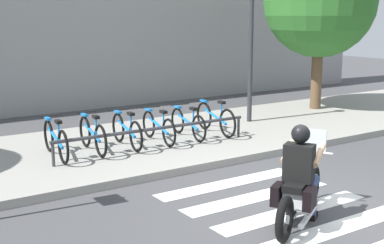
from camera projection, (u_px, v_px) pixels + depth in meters
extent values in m
plane|color=#424244|center=(307.00, 207.00, 8.11)|extent=(48.00, 48.00, 0.00)
cube|color=gray|center=(156.00, 142.00, 11.89)|extent=(24.00, 4.40, 0.15)
cube|color=white|center=(334.00, 229.00, 7.29)|extent=(2.80, 0.40, 0.01)
cube|color=white|center=(293.00, 211.00, 7.94)|extent=(2.80, 0.40, 0.01)
cube|color=white|center=(258.00, 196.00, 8.60)|extent=(2.80, 0.40, 0.01)
cube|color=white|center=(228.00, 183.00, 9.25)|extent=(2.80, 0.40, 0.01)
torus|color=black|center=(313.00, 184.00, 8.24)|extent=(0.59, 0.41, 0.62)
cylinder|color=silver|center=(313.00, 184.00, 8.24)|extent=(0.15, 0.14, 0.11)
torus|color=black|center=(285.00, 219.00, 6.84)|extent=(0.59, 0.41, 0.62)
cylinder|color=silver|center=(285.00, 219.00, 6.84)|extent=(0.15, 0.14, 0.11)
cube|color=silver|center=(300.00, 191.00, 7.51)|extent=(0.89, 0.69, 0.28)
ellipsoid|color=black|center=(305.00, 172.00, 7.66)|extent=(0.59, 0.51, 0.22)
cube|color=black|center=(297.00, 185.00, 7.29)|extent=(0.62, 0.53, 0.10)
cube|color=black|center=(277.00, 194.00, 7.25)|extent=(0.34, 0.27, 0.28)
cube|color=black|center=(309.00, 199.00, 7.06)|extent=(0.34, 0.27, 0.28)
cylinder|color=silver|center=(312.00, 152.00, 7.99)|extent=(0.34, 0.55, 0.03)
sphere|color=white|center=(314.00, 161.00, 8.21)|extent=(0.18, 0.18, 0.18)
cube|color=silver|center=(313.00, 140.00, 7.98)|extent=(0.24, 0.36, 0.32)
cylinder|color=silver|center=(308.00, 216.00, 7.26)|extent=(0.71, 0.47, 0.08)
cube|color=black|center=(299.00, 163.00, 7.29)|extent=(0.43, 0.48, 0.52)
sphere|color=black|center=(301.00, 134.00, 7.23)|extent=(0.26, 0.26, 0.26)
cylinder|color=tan|center=(288.00, 152.00, 7.57)|extent=(0.49, 0.34, 0.26)
cylinder|color=tan|center=(319.00, 155.00, 7.38)|extent=(0.49, 0.34, 0.26)
cylinder|color=navy|center=(290.00, 183.00, 7.56)|extent=(0.45, 0.35, 0.24)
cylinder|color=navy|center=(291.00, 201.00, 7.73)|extent=(0.11, 0.11, 0.46)
cube|color=black|center=(291.00, 212.00, 7.80)|extent=(0.26, 0.21, 0.08)
cylinder|color=navy|center=(312.00, 186.00, 7.43)|extent=(0.45, 0.35, 0.24)
cylinder|color=navy|center=(313.00, 204.00, 7.59)|extent=(0.11, 0.11, 0.46)
cube|color=black|center=(313.00, 216.00, 7.67)|extent=(0.26, 0.21, 0.08)
torus|color=black|center=(49.00, 136.00, 10.73)|extent=(0.11, 0.65, 0.65)
torus|color=black|center=(63.00, 147.00, 9.81)|extent=(0.11, 0.65, 0.65)
cylinder|color=blue|center=(56.00, 138.00, 10.26)|extent=(0.14, 0.96, 0.26)
cylinder|color=blue|center=(59.00, 132.00, 10.00)|extent=(0.04, 0.04, 0.40)
cube|color=black|center=(58.00, 122.00, 9.96)|extent=(0.12, 0.21, 0.06)
cylinder|color=black|center=(49.00, 116.00, 10.56)|extent=(0.48, 0.07, 0.03)
cube|color=blue|center=(48.00, 119.00, 10.66)|extent=(0.10, 0.29, 0.04)
torus|color=black|center=(85.00, 131.00, 11.11)|extent=(0.11, 0.66, 0.66)
torus|color=black|center=(101.00, 141.00, 10.27)|extent=(0.11, 0.66, 0.66)
cylinder|color=blue|center=(92.00, 133.00, 10.68)|extent=(0.13, 0.87, 0.24)
cylinder|color=blue|center=(96.00, 127.00, 10.43)|extent=(0.04, 0.04, 0.40)
cube|color=black|center=(96.00, 117.00, 10.39)|extent=(0.12, 0.21, 0.06)
cylinder|color=black|center=(86.00, 112.00, 10.94)|extent=(0.48, 0.07, 0.03)
cube|color=blue|center=(84.00, 115.00, 11.04)|extent=(0.10, 0.29, 0.04)
torus|color=black|center=(118.00, 128.00, 11.53)|extent=(0.10, 0.64, 0.64)
torus|color=black|center=(136.00, 137.00, 10.69)|extent=(0.10, 0.64, 0.64)
cylinder|color=blue|center=(127.00, 129.00, 11.09)|extent=(0.13, 0.87, 0.24)
cylinder|color=blue|center=(131.00, 123.00, 10.85)|extent=(0.04, 0.04, 0.39)
cube|color=black|center=(131.00, 114.00, 10.81)|extent=(0.12, 0.21, 0.06)
cylinder|color=black|center=(119.00, 109.00, 11.36)|extent=(0.48, 0.07, 0.03)
cube|color=blue|center=(118.00, 112.00, 11.46)|extent=(0.10, 0.29, 0.04)
torus|color=black|center=(149.00, 124.00, 11.96)|extent=(0.10, 0.61, 0.61)
torus|color=black|center=(169.00, 133.00, 11.09)|extent=(0.10, 0.61, 0.61)
cylinder|color=blue|center=(158.00, 125.00, 11.51)|extent=(0.13, 0.91, 0.25)
cylinder|color=blue|center=(163.00, 120.00, 11.26)|extent=(0.04, 0.04, 0.37)
cube|color=black|center=(163.00, 112.00, 11.23)|extent=(0.12, 0.21, 0.06)
cylinder|color=black|center=(150.00, 107.00, 11.79)|extent=(0.48, 0.07, 0.03)
cube|color=blue|center=(148.00, 110.00, 11.90)|extent=(0.10, 0.29, 0.04)
torus|color=black|center=(178.00, 121.00, 12.37)|extent=(0.10, 0.61, 0.60)
torus|color=black|center=(199.00, 129.00, 11.51)|extent=(0.10, 0.61, 0.60)
cylinder|color=blue|center=(188.00, 122.00, 11.93)|extent=(0.13, 0.90, 0.25)
cylinder|color=blue|center=(193.00, 117.00, 11.68)|extent=(0.04, 0.04, 0.37)
cube|color=black|center=(193.00, 109.00, 11.65)|extent=(0.12, 0.21, 0.06)
cylinder|color=black|center=(180.00, 104.00, 12.21)|extent=(0.48, 0.07, 0.03)
cube|color=blue|center=(178.00, 107.00, 12.31)|extent=(0.10, 0.29, 0.04)
torus|color=black|center=(204.00, 116.00, 12.80)|extent=(0.11, 0.67, 0.67)
torus|color=black|center=(228.00, 123.00, 11.90)|extent=(0.11, 0.67, 0.67)
cylinder|color=blue|center=(215.00, 117.00, 12.34)|extent=(0.14, 0.94, 0.25)
cylinder|color=blue|center=(222.00, 111.00, 12.08)|extent=(0.04, 0.04, 0.41)
cube|color=black|center=(222.00, 102.00, 12.04)|extent=(0.12, 0.21, 0.06)
cylinder|color=black|center=(206.00, 98.00, 12.62)|extent=(0.48, 0.07, 0.03)
cube|color=blue|center=(204.00, 101.00, 12.73)|extent=(0.10, 0.29, 0.04)
cylinder|color=#333338|center=(156.00, 129.00, 10.84)|extent=(4.43, 0.07, 0.07)
cylinder|color=#333338|center=(53.00, 155.00, 9.71)|extent=(0.06, 0.06, 0.45)
cylinder|color=#333338|center=(239.00, 127.00, 12.06)|extent=(0.06, 0.06, 0.45)
cylinder|color=#2D2D33|center=(251.00, 57.00, 13.51)|extent=(0.12, 0.12, 3.65)
cylinder|color=brown|center=(316.00, 78.00, 15.54)|extent=(0.32, 0.32, 2.14)
sphere|color=#2D6B28|center=(320.00, 1.00, 15.09)|extent=(3.22, 3.22, 3.22)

